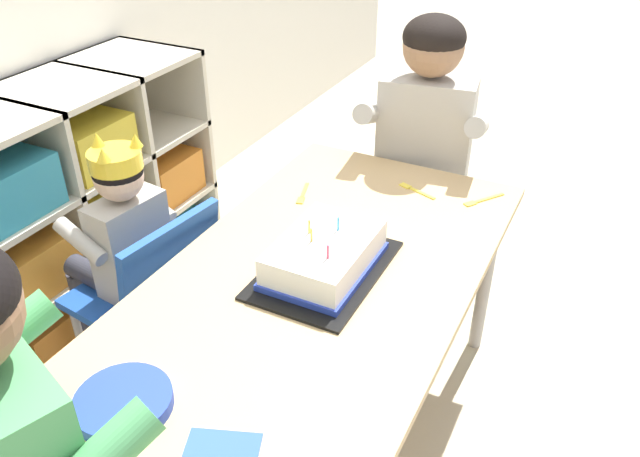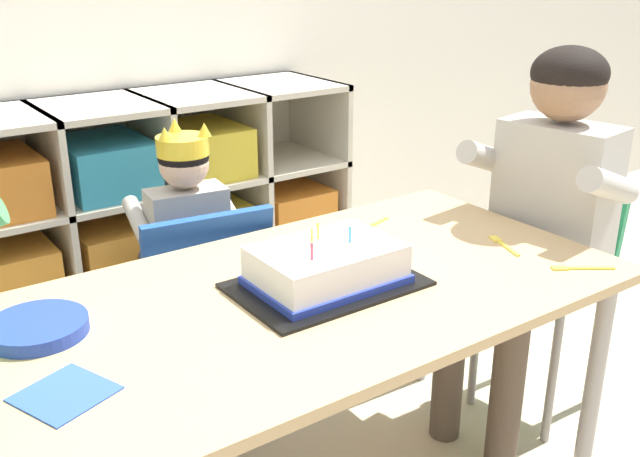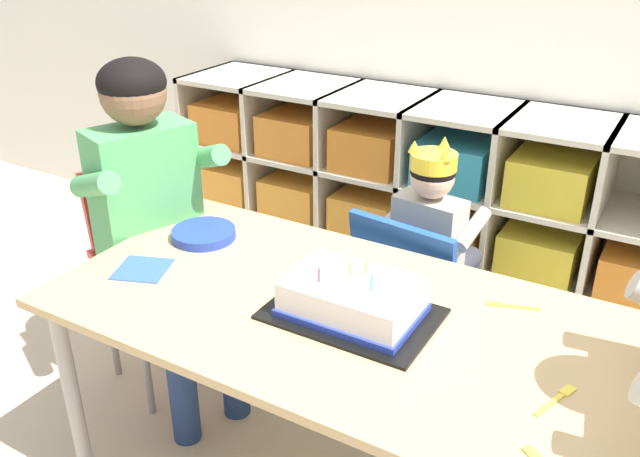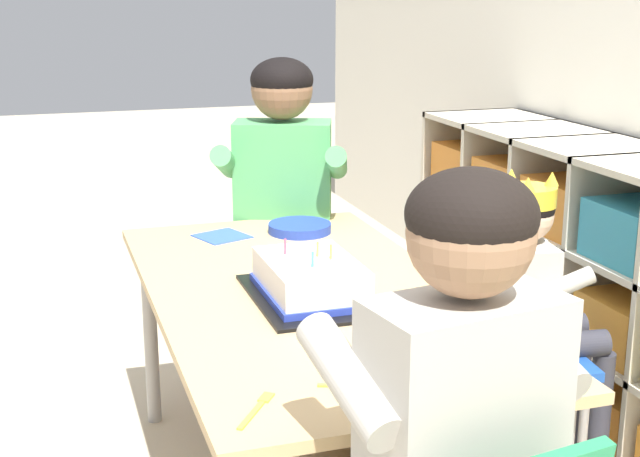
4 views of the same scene
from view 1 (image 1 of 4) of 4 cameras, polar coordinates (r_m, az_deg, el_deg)
The scene contains 12 objects.
ground at distance 1.97m, azimuth -0.56°, elevation -18.78°, with size 16.00×16.00×0.00m, color beige.
activity_table at distance 1.58m, azimuth -0.66°, elevation -6.31°, with size 1.39×0.72×0.60m.
classroom_chair_blue at distance 1.91m, azimuth -14.55°, elevation -5.14°, with size 0.41×0.37×0.65m.
child_with_crown at distance 1.91m, azimuth -17.35°, elevation -0.76°, with size 0.31×0.32×0.85m.
adult_helper_seated at distance 1.18m, azimuth -22.91°, elevation -17.28°, with size 0.48×0.46×1.09m.
classroom_chair_guest_side at distance 2.31m, azimuth 8.92°, elevation 3.36°, with size 0.37×0.35×0.67m.
guest_at_table_side at distance 2.12m, azimuth 8.91°, elevation 7.39°, with size 0.45×0.44×1.05m.
birthday_cake_on_tray at distance 1.56m, azimuth 0.39°, elevation -2.61°, with size 0.39×0.27×0.13m.
paper_plate_stack at distance 1.30m, azimuth -17.07°, elevation -14.55°, with size 0.18×0.18×0.03m, color #233DA3.
fork_near_child_seat at distance 1.92m, azimuth 14.18°, elevation 2.45°, with size 0.12×0.09×0.00m.
fork_at_table_front_edge at distance 1.90m, azimuth -1.54°, elevation 3.02°, with size 0.12×0.05×0.00m.
fork_scattered_mid_table at distance 1.94m, azimuth 8.43°, elevation 3.40°, with size 0.06×0.13×0.00m.
Camera 1 is at (-1.09, -0.57, 1.54)m, focal length 36.01 mm.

